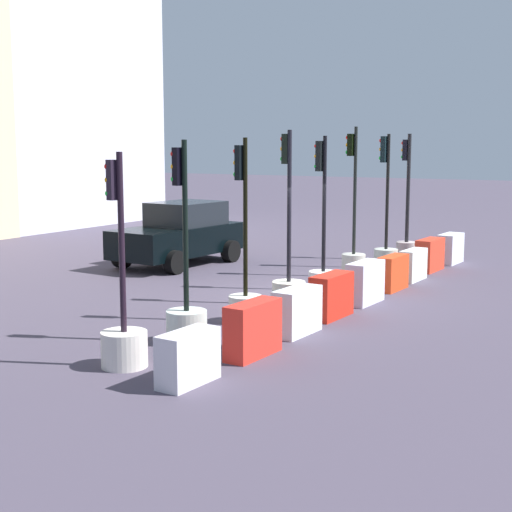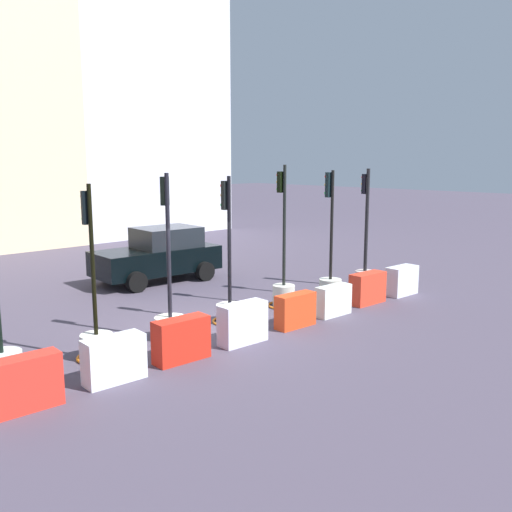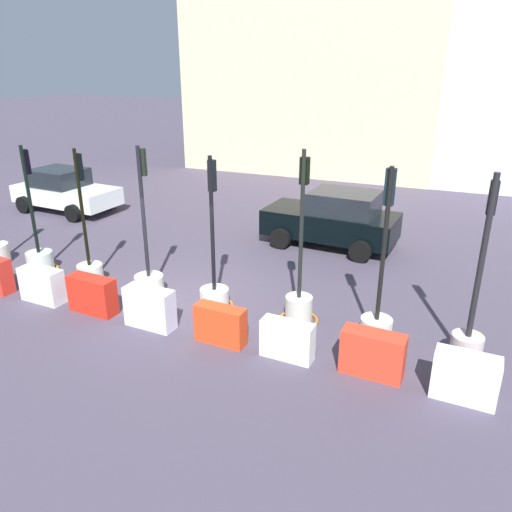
{
  "view_description": "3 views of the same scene",
  "coord_description": "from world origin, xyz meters",
  "px_view_note": "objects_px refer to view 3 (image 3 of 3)",
  "views": [
    {
      "loc": [
        -14.89,
        -7.27,
        3.38
      ],
      "look_at": [
        -1.56,
        0.51,
        1.09
      ],
      "focal_mm": 52.47,
      "sensor_mm": 36.0,
      "label": 1
    },
    {
      "loc": [
        -7.96,
        -9.91,
        3.97
      ],
      "look_at": [
        1.91,
        0.27,
        1.51
      ],
      "focal_mm": 38.92,
      "sensor_mm": 36.0,
      "label": 2
    },
    {
      "loc": [
        5.87,
        -9.36,
        5.48
      ],
      "look_at": [
        1.59,
        0.75,
        1.17
      ],
      "focal_mm": 35.03,
      "sensor_mm": 36.0,
      "label": 3
    }
  ],
  "objects_px": {
    "construction_barrier_7": "(373,354)",
    "construction_barrier_8": "(465,377)",
    "traffic_light_6": "(377,317)",
    "construction_barrier_5": "(220,325)",
    "car_black_sedan": "(333,219)",
    "traffic_light_2": "(89,265)",
    "traffic_light_5": "(299,297)",
    "construction_barrier_4": "(150,308)",
    "traffic_light_4": "(214,286)",
    "construction_barrier_3": "(92,295)",
    "traffic_light_7": "(469,331)",
    "car_white_van": "(65,190)",
    "traffic_light_1": "(39,255)",
    "traffic_light_3": "(148,273)",
    "construction_barrier_6": "(287,340)",
    "construction_barrier_2": "(42,285)"
  },
  "relations": [
    {
      "from": "traffic_light_2",
      "to": "traffic_light_6",
      "type": "relative_size",
      "value": 0.96
    },
    {
      "from": "construction_barrier_2",
      "to": "construction_barrier_3",
      "type": "bearing_deg",
      "value": 0.39
    },
    {
      "from": "construction_barrier_8",
      "to": "construction_barrier_7",
      "type": "bearing_deg",
      "value": 176.13
    },
    {
      "from": "traffic_light_3",
      "to": "construction_barrier_3",
      "type": "xyz_separation_m",
      "value": [
        -0.66,
        -1.31,
        -0.14
      ]
    },
    {
      "from": "traffic_light_4",
      "to": "construction_barrier_4",
      "type": "height_order",
      "value": "traffic_light_4"
    },
    {
      "from": "traffic_light_1",
      "to": "car_white_van",
      "type": "relative_size",
      "value": 0.82
    },
    {
      "from": "construction_barrier_5",
      "to": "car_black_sedan",
      "type": "height_order",
      "value": "car_black_sedan"
    },
    {
      "from": "traffic_light_5",
      "to": "traffic_light_3",
      "type": "bearing_deg",
      "value": -177.82
    },
    {
      "from": "traffic_light_2",
      "to": "traffic_light_6",
      "type": "distance_m",
      "value": 7.45
    },
    {
      "from": "traffic_light_3",
      "to": "traffic_light_5",
      "type": "bearing_deg",
      "value": 2.18
    },
    {
      "from": "traffic_light_1",
      "to": "traffic_light_2",
      "type": "distance_m",
      "value": 1.82
    },
    {
      "from": "traffic_light_1",
      "to": "traffic_light_7",
      "type": "relative_size",
      "value": 0.94
    },
    {
      "from": "car_black_sedan",
      "to": "construction_barrier_6",
      "type": "bearing_deg",
      "value": -82.75
    },
    {
      "from": "construction_barrier_3",
      "to": "construction_barrier_8",
      "type": "distance_m",
      "value": 8.03
    },
    {
      "from": "traffic_light_3",
      "to": "construction_barrier_2",
      "type": "bearing_deg",
      "value": -148.72
    },
    {
      "from": "construction_barrier_7",
      "to": "car_black_sedan",
      "type": "bearing_deg",
      "value": 110.78
    },
    {
      "from": "construction_barrier_6",
      "to": "car_white_van",
      "type": "xyz_separation_m",
      "value": [
        -11.42,
        6.44,
        0.4
      ]
    },
    {
      "from": "construction_barrier_5",
      "to": "traffic_light_7",
      "type": "bearing_deg",
      "value": 15.39
    },
    {
      "from": "traffic_light_5",
      "to": "traffic_light_6",
      "type": "bearing_deg",
      "value": -7.26
    },
    {
      "from": "traffic_light_2",
      "to": "construction_barrier_5",
      "type": "relative_size",
      "value": 3.22
    },
    {
      "from": "traffic_light_7",
      "to": "car_white_van",
      "type": "distance_m",
      "value": 15.54
    },
    {
      "from": "construction_barrier_4",
      "to": "construction_barrier_5",
      "type": "relative_size",
      "value": 1.05
    },
    {
      "from": "traffic_light_6",
      "to": "construction_barrier_8",
      "type": "height_order",
      "value": "traffic_light_6"
    },
    {
      "from": "traffic_light_5",
      "to": "construction_barrier_7",
      "type": "bearing_deg",
      "value": -36.96
    },
    {
      "from": "construction_barrier_7",
      "to": "car_black_sedan",
      "type": "height_order",
      "value": "car_black_sedan"
    },
    {
      "from": "traffic_light_7",
      "to": "construction_barrier_4",
      "type": "bearing_deg",
      "value": -168.59
    },
    {
      "from": "traffic_light_6",
      "to": "construction_barrier_5",
      "type": "distance_m",
      "value": 3.22
    },
    {
      "from": "construction_barrier_3",
      "to": "construction_barrier_5",
      "type": "height_order",
      "value": "construction_barrier_3"
    },
    {
      "from": "traffic_light_1",
      "to": "traffic_light_5",
      "type": "height_order",
      "value": "traffic_light_5"
    },
    {
      "from": "traffic_light_6",
      "to": "construction_barrier_6",
      "type": "bearing_deg",
      "value": -139.11
    },
    {
      "from": "traffic_light_5",
      "to": "construction_barrier_4",
      "type": "height_order",
      "value": "traffic_light_5"
    },
    {
      "from": "construction_barrier_3",
      "to": "construction_barrier_7",
      "type": "height_order",
      "value": "same"
    },
    {
      "from": "traffic_light_2",
      "to": "car_black_sedan",
      "type": "height_order",
      "value": "traffic_light_2"
    },
    {
      "from": "traffic_light_7",
      "to": "traffic_light_5",
      "type": "bearing_deg",
      "value": 176.47
    },
    {
      "from": "traffic_light_4",
      "to": "construction_barrier_3",
      "type": "relative_size",
      "value": 3.06
    },
    {
      "from": "car_white_van",
      "to": "traffic_light_7",
      "type": "bearing_deg",
      "value": -19.34
    },
    {
      "from": "construction_barrier_6",
      "to": "construction_barrier_7",
      "type": "bearing_deg",
      "value": 2.86
    },
    {
      "from": "construction_barrier_7",
      "to": "construction_barrier_8",
      "type": "height_order",
      "value": "construction_barrier_7"
    },
    {
      "from": "car_white_van",
      "to": "construction_barrier_7",
      "type": "bearing_deg",
      "value": -25.97
    },
    {
      "from": "car_white_van",
      "to": "traffic_light_3",
      "type": "bearing_deg",
      "value": -34.86
    },
    {
      "from": "traffic_light_4",
      "to": "traffic_light_2",
      "type": "bearing_deg",
      "value": -179.08
    },
    {
      "from": "construction_barrier_3",
      "to": "construction_barrier_5",
      "type": "bearing_deg",
      "value": -0.97
    },
    {
      "from": "traffic_light_3",
      "to": "car_white_van",
      "type": "relative_size",
      "value": 0.87
    },
    {
      "from": "car_white_van",
      "to": "traffic_light_1",
      "type": "bearing_deg",
      "value": -53.91
    },
    {
      "from": "construction_barrier_8",
      "to": "car_black_sedan",
      "type": "relative_size",
      "value": 0.26
    },
    {
      "from": "construction_barrier_5",
      "to": "construction_barrier_7",
      "type": "relative_size",
      "value": 0.93
    },
    {
      "from": "traffic_light_3",
      "to": "construction_barrier_3",
      "type": "height_order",
      "value": "traffic_light_3"
    },
    {
      "from": "traffic_light_3",
      "to": "traffic_light_6",
      "type": "height_order",
      "value": "traffic_light_3"
    },
    {
      "from": "traffic_light_1",
      "to": "car_black_sedan",
      "type": "relative_size",
      "value": 0.83
    },
    {
      "from": "construction_barrier_3",
      "to": "traffic_light_3",
      "type": "bearing_deg",
      "value": 63.22
    }
  ]
}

